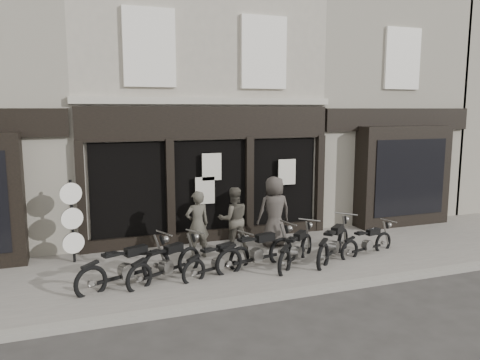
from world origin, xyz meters
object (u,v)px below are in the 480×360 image
object	(u,v)px
motorcycle_5	(334,246)
advert_sign_post	(73,225)
motorcycle_0	(126,270)
motorcycle_3	(257,254)
man_right	(274,211)
motorcycle_4	(296,252)
motorcycle_1	(166,266)
man_left	(197,225)
motorcycle_6	(367,245)
motorcycle_2	(218,263)
man_centre	(233,219)

from	to	relation	value
motorcycle_5	advert_sign_post	distance (m)	6.44
motorcycle_0	motorcycle_5	distance (m)	5.09
motorcycle_3	advert_sign_post	xyz separation A→B (m)	(-4.08, 1.82, 0.63)
man_right	motorcycle_4	bearing A→B (deg)	85.14
motorcycle_1	advert_sign_post	size ratio (longest dim) A/B	0.89
motorcycle_5	motorcycle_3	bearing A→B (deg)	137.02
motorcycle_0	man_left	bearing A→B (deg)	10.15
motorcycle_5	man_right	bearing A→B (deg)	81.89
man_left	motorcycle_6	bearing A→B (deg)	157.06
motorcycle_1	advert_sign_post	bearing A→B (deg)	104.29
motorcycle_2	man_centre	size ratio (longest dim) A/B	1.09
motorcycle_6	man_left	xyz separation A→B (m)	(-4.21, 1.20, 0.61)
motorcycle_0	motorcycle_5	size ratio (longest dim) A/B	1.14
motorcycle_3	motorcycle_5	bearing A→B (deg)	-16.64
motorcycle_4	motorcycle_6	world-z (taller)	motorcycle_4
motorcycle_1	motorcycle_2	distance (m)	1.18
motorcycle_1	man_left	bearing A→B (deg)	18.08
motorcycle_6	man_left	size ratio (longest dim) A/B	1.09
motorcycle_5	advert_sign_post	world-z (taller)	advert_sign_post
man_centre	advert_sign_post	distance (m)	4.00
motorcycle_3	motorcycle_5	size ratio (longest dim) A/B	1.17
advert_sign_post	motorcycle_6	bearing A→B (deg)	-30.05
motorcycle_6	advert_sign_post	xyz separation A→B (m)	(-7.14, 1.87, 0.69)
motorcycle_0	man_centre	bearing A→B (deg)	4.07
motorcycle_6	man_centre	size ratio (longest dim) A/B	1.09
motorcycle_4	motorcycle_5	bearing A→B (deg)	-40.63
man_centre	man_left	bearing A→B (deg)	19.92
man_right	motorcycle_2	bearing A→B (deg)	35.71
motorcycle_5	man_centre	bearing A→B (deg)	104.43
motorcycle_3	motorcycle_4	size ratio (longest dim) A/B	1.27
man_left	advert_sign_post	xyz separation A→B (m)	(-2.93, 0.67, 0.08)
advert_sign_post	man_centre	bearing A→B (deg)	-21.15
motorcycle_2	motorcycle_5	world-z (taller)	motorcycle_5
motorcycle_4	advert_sign_post	distance (m)	5.46
motorcycle_0	advert_sign_post	world-z (taller)	advert_sign_post
motorcycle_4	motorcycle_5	distance (m)	1.06
motorcycle_3	motorcycle_4	distance (m)	0.99
motorcycle_6	man_centre	distance (m)	3.54
motorcycle_1	motorcycle_4	world-z (taller)	motorcycle_4
motorcycle_6	advert_sign_post	world-z (taller)	advert_sign_post
motorcycle_0	motorcycle_4	xyz separation A→B (m)	(4.03, -0.02, -0.02)
motorcycle_3	man_centre	world-z (taller)	man_centre
motorcycle_6	advert_sign_post	bearing A→B (deg)	150.82
man_left	motorcycle_1	bearing A→B (deg)	42.23
motorcycle_4	motorcycle_5	world-z (taller)	motorcycle_5
motorcycle_2	man_right	size ratio (longest dim) A/B	0.97
motorcycle_2	motorcycle_6	bearing A→B (deg)	-21.30
motorcycle_0	motorcycle_3	xyz separation A→B (m)	(3.04, 0.09, -0.01)
motorcycle_0	man_right	bearing A→B (deg)	-2.76
man_left	advert_sign_post	size ratio (longest dim) A/B	0.79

